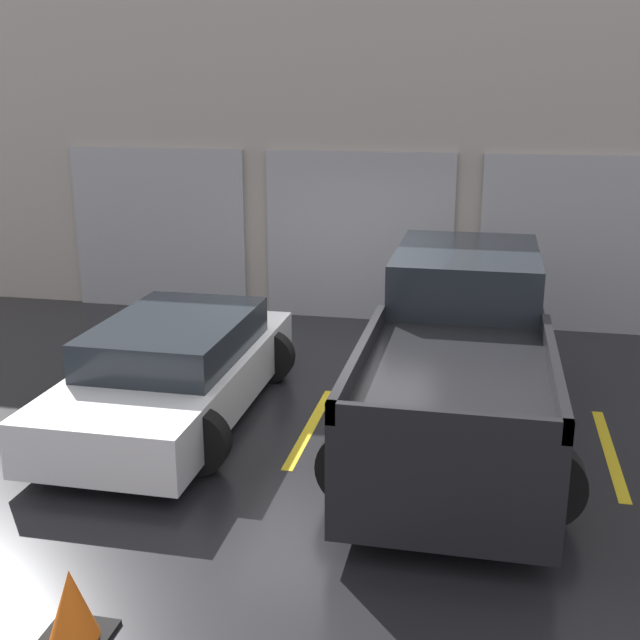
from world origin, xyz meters
name	(u,v)px	position (x,y,z in m)	size (l,w,h in m)	color
ground_plane	(336,381)	(0.00, 0.00, 0.00)	(28.00, 28.00, 0.00)	black
shophouse_building	(375,157)	(-0.01, 3.29, 2.58)	(17.22, 0.68, 5.26)	#9E9389
pickup_truck	(460,357)	(1.59, -1.21, 0.85)	(2.35, 5.21, 1.81)	black
sedan_white	(175,370)	(-1.59, -1.45, 0.54)	(2.16, 4.21, 1.13)	white
parking_stripe_far_left	(51,404)	(-3.19, -1.48, 0.00)	(0.12, 2.20, 0.01)	gold
parking_stripe_left	(311,426)	(0.00, -1.48, 0.00)	(0.12, 2.20, 0.01)	gold
parking_stripe_centre	(610,452)	(3.19, -1.48, 0.00)	(0.12, 2.20, 0.01)	gold
traffic_cone	(72,608)	(-0.80, -5.32, 0.25)	(0.47, 0.47, 0.55)	black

